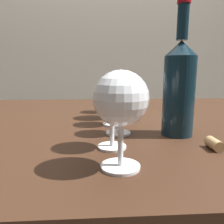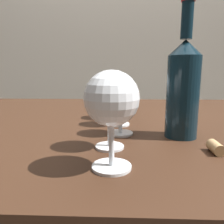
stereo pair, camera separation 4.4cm
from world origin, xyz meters
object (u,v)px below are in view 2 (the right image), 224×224
at_px(wine_glass_cabernet, 123,86).
at_px(wine_glass_chardonnay, 120,93).
at_px(wine_glass_pinot, 122,101).
at_px(wine_glass_rose, 112,99).
at_px(wine_glass_white, 121,87).
at_px(wine_glass_port, 115,101).
at_px(wine_bottle, 185,87).
at_px(cork, 218,148).

bearing_deg(wine_glass_cabernet, wine_glass_chardonnay, -93.12).
xyz_separation_m(wine_glass_pinot, wine_glass_cabernet, (0.01, 0.28, 0.01)).
xyz_separation_m(wine_glass_rose, wine_glass_white, (0.02, 0.28, 0.00)).
bearing_deg(wine_glass_port, wine_glass_white, 88.52).
relative_size(wine_glass_white, wine_bottle, 0.47).
xyz_separation_m(wine_glass_cabernet, wine_bottle, (0.14, -0.30, 0.02)).
xyz_separation_m(wine_glass_chardonnay, wine_glass_white, (0.00, 0.09, 0.01)).
bearing_deg(wine_glass_cabernet, wine_bottle, -65.13).
relative_size(wine_glass_pinot, wine_bottle, 0.40).
relative_size(wine_glass_rose, wine_glass_white, 0.96).
relative_size(wine_glass_port, wine_glass_pinot, 1.28).
height_order(wine_glass_white, wine_glass_cabernet, wine_glass_white).
xyz_separation_m(wine_glass_rose, wine_glass_pinot, (0.02, 0.10, -0.02)).
relative_size(wine_glass_white, cork, 3.53).
relative_size(wine_glass_pinot, cork, 2.95).
distance_m(wine_glass_port, wine_glass_pinot, 0.20).
relative_size(wine_glass_cabernet, cork, 3.35).
relative_size(wine_glass_rose, cork, 3.40).
distance_m(wine_glass_rose, wine_glass_white, 0.28).
bearing_deg(wine_glass_rose, wine_glass_white, 86.45).
xyz_separation_m(wine_glass_port, wine_glass_chardonnay, (0.01, 0.29, -0.02)).
bearing_deg(wine_glass_chardonnay, wine_glass_port, -91.71).
bearing_deg(wine_glass_chardonnay, wine_glass_white, 89.27).
relative_size(wine_glass_cabernet, wine_bottle, 0.45).
bearing_deg(wine_glass_rose, cork, -5.75).
relative_size(wine_glass_port, wine_glass_cabernet, 1.13).
bearing_deg(wine_glass_pinot, wine_glass_port, -93.96).
height_order(wine_glass_pinot, wine_glass_white, wine_glass_white).
bearing_deg(wine_glass_pinot, cork, -33.01).
distance_m(wine_glass_cabernet, wine_bottle, 0.33).
distance_m(wine_glass_white, cork, 0.37).
distance_m(wine_glass_port, wine_glass_chardonnay, 0.29).
bearing_deg(wine_glass_white, wine_bottle, -52.93).
relative_size(wine_glass_chardonnay, cork, 3.17).
bearing_deg(cork, wine_glass_white, 121.90).
xyz_separation_m(wine_glass_rose, wine_bottle, (0.17, 0.08, 0.02)).
height_order(wine_glass_pinot, wine_bottle, wine_bottle).
height_order(wine_glass_pinot, wine_glass_chardonnay, wine_glass_chardonnay).
bearing_deg(wine_glass_cabernet, wine_glass_white, -95.16).
height_order(wine_glass_pinot, cork, wine_glass_pinot).
distance_m(wine_glass_chardonnay, cork, 0.30).
bearing_deg(wine_glass_chardonnay, wine_glass_pinot, -87.02).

